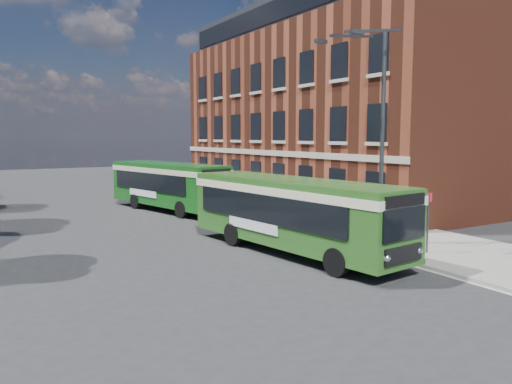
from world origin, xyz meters
TOP-DOWN VIEW (x-y plane):
  - ground at (0.00, 0.00)m, footprint 120.00×120.00m
  - pavement at (7.00, 8.00)m, footprint 6.00×48.00m
  - kerb_line at (3.95, 8.00)m, footprint 0.12×48.00m
  - brick_office at (14.00, 12.00)m, footprint 12.10×26.00m
  - street_lamp at (4.84, -2.00)m, footprint 2.96×2.38m
  - bus_stop_sign at (5.60, -4.20)m, footprint 0.35×0.08m
  - bus_front at (1.37, -0.98)m, footprint 3.90×11.04m
  - bus_rear at (1.16, 12.63)m, footprint 4.66×10.21m
  - pedestrian_a at (5.50, -1.50)m, footprint 0.68×0.46m
  - pedestrian_b at (6.63, -1.32)m, footprint 0.99×0.83m

SIDE VIEW (x-z plane):
  - ground at x=0.00m, z-range 0.00..0.00m
  - kerb_line at x=3.95m, z-range 0.00..0.01m
  - pavement at x=7.00m, z-range 0.00..0.15m
  - pedestrian_a at x=5.50m, z-range 0.15..1.96m
  - pedestrian_b at x=6.63m, z-range 0.15..1.96m
  - bus_stop_sign at x=5.60m, z-range 0.25..2.77m
  - bus_rear at x=1.16m, z-range 0.32..3.34m
  - bus_front at x=1.37m, z-range 0.32..3.34m
  - street_lamp at x=4.84m, z-range 0.29..9.29m
  - brick_office at x=14.00m, z-range -0.13..14.07m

